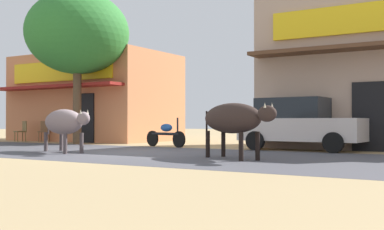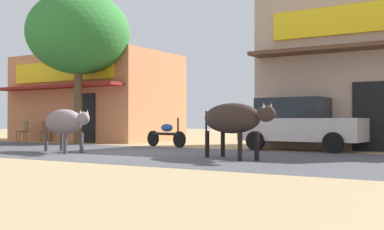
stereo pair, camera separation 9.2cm
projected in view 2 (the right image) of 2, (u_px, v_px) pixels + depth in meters
ground at (119, 153)px, 13.91m from camera, size 80.00×80.00×0.00m
asphalt_road at (119, 152)px, 13.91m from camera, size 72.00×6.17×0.00m
storefront_left_cafe at (96, 98)px, 23.11m from camera, size 7.47×5.29×4.02m
storefront_right_club at (380, 72)px, 16.35m from camera, size 7.38×5.29×5.19m
roadside_tree at (78, 33)px, 19.44m from camera, size 4.17×4.17×6.16m
parked_hatchback_car at (300, 123)px, 15.01m from camera, size 3.84×1.92×1.64m
parked_motorcycle at (166, 134)px, 17.04m from camera, size 1.92×0.51×1.03m
cow_near_brown at (64, 122)px, 14.00m from camera, size 2.79×1.49×1.26m
cow_far_dark at (232, 119)px, 11.49m from camera, size 2.60×1.70×1.35m
cafe_chair_near_tree at (23, 130)px, 21.60m from camera, size 0.56×0.56×0.92m
cafe_chair_by_doorway at (46, 130)px, 21.42m from camera, size 0.60×0.60×0.92m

